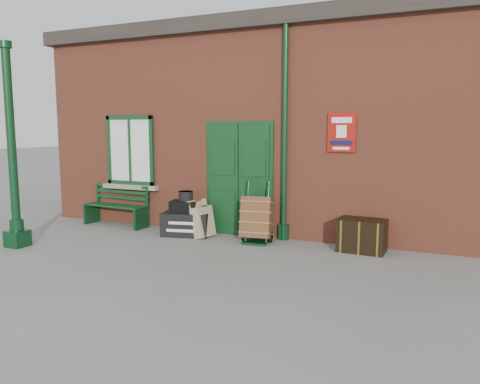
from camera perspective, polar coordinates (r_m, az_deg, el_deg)
The scene contains 11 objects.
ground at distance 8.03m, azimuth -2.40°, elevation -7.58°, with size 80.00×80.00×0.00m, color gray.
station_building at distance 10.99m, azimuth 5.64°, elevation 7.91°, with size 10.30×4.30×4.36m.
canopy_column at distance 9.23m, azimuth -25.94°, elevation 2.52°, with size 0.34×0.34×3.61m.
bench at distance 10.64m, azimuth -14.70°, elevation -1.46°, with size 1.53×0.57×0.93m.
houdini_trunk at distance 9.41m, azimuth -6.56°, elevation -3.89°, with size 0.93×0.51×0.47m, color black.
strongbox at distance 9.37m, azimuth -6.85°, elevation -1.76°, with size 0.51×0.37×0.23m, color black.
hatbox at distance 9.35m, azimuth -6.62°, elevation -0.48°, with size 0.28×0.28×0.19m, color black.
suitcase_back at distance 9.37m, azimuth -5.18°, elevation -3.11°, with size 0.20×0.50×0.70m, color tan.
suitcase_front at distance 9.21m, azimuth -4.50°, elevation -3.63°, with size 0.18×0.45×0.60m, color tan.
porter_trolley at distance 8.76m, azimuth 2.07°, elevation -3.30°, with size 0.64×0.68×1.15m.
dark_trunk at distance 8.40m, azimuth 14.66°, elevation -5.14°, with size 0.79×0.52×0.57m, color black.
Camera 1 is at (3.42, -6.95, 2.12)m, focal length 35.00 mm.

